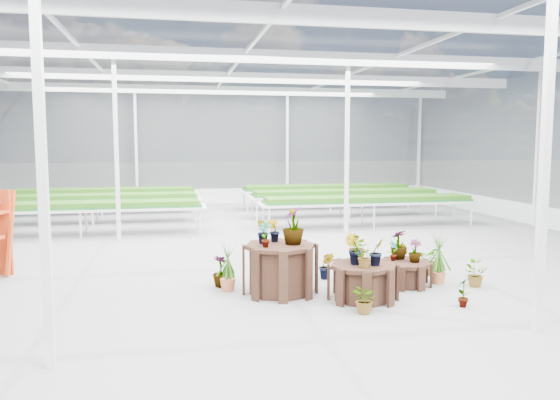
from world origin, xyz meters
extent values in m
plane|color=gray|center=(0.00, 0.00, 0.00)|extent=(24.00, 24.00, 0.00)
cylinder|color=#381F15|center=(0.04, -1.61, 0.41)|extent=(1.32, 1.32, 0.81)
cylinder|color=#381F15|center=(1.24, -2.21, 0.28)|extent=(1.29, 1.29, 0.57)
cylinder|color=#381F15|center=(2.24, -1.51, 0.21)|extent=(1.12, 1.12, 0.41)
imported|color=#295A14|center=(-0.22, -1.53, 1.02)|extent=(0.20, 0.24, 0.41)
imported|color=#295A14|center=(0.25, -1.65, 1.12)|extent=(0.35, 0.35, 0.62)
imported|color=#295A14|center=(-0.02, -1.35, 1.00)|extent=(0.26, 0.26, 0.37)
imported|color=#295A14|center=(-0.24, -1.81, 1.02)|extent=(0.26, 0.26, 0.42)
imported|color=#295A14|center=(1.10, -2.17, 0.80)|extent=(0.34, 0.33, 0.47)
imported|color=#295A14|center=(1.42, -2.33, 0.78)|extent=(0.30, 0.27, 0.44)
imported|color=#295A14|center=(1.24, -1.98, 0.79)|extent=(0.47, 0.50, 0.46)
imported|color=#295A14|center=(1.17, -2.43, 0.73)|extent=(0.32, 0.28, 0.34)
imported|color=#295A14|center=(2.08, -1.42, 0.59)|extent=(0.22, 0.19, 0.36)
imported|color=#295A14|center=(2.40, -1.59, 0.61)|extent=(0.25, 0.25, 0.39)
imported|color=#295A14|center=(2.24, -1.28, 0.67)|extent=(0.37, 0.37, 0.52)
imported|color=#295A14|center=(-0.85, -1.01, 0.28)|extent=(0.43, 0.43, 0.55)
imported|color=#295A14|center=(1.04, -2.90, 0.21)|extent=(0.44, 0.47, 0.42)
imported|color=#295A14|center=(2.59, -2.87, 0.24)|extent=(0.31, 0.29, 0.49)
imported|color=#295A14|center=(3.39, -1.83, 0.22)|extent=(0.48, 0.50, 0.44)
imported|color=#295A14|center=(3.05, -0.89, 0.27)|extent=(0.64, 0.64, 0.54)
imported|color=#295A14|center=(2.49, -0.75, 0.31)|extent=(0.39, 0.42, 0.61)
imported|color=#295A14|center=(1.04, -0.86, 0.25)|extent=(0.34, 0.31, 0.49)
imported|color=#295A14|center=(-0.12, -0.81, 0.29)|extent=(0.31, 0.21, 0.57)
camera|label=1|loc=(-1.65, -10.15, 2.45)|focal=35.00mm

